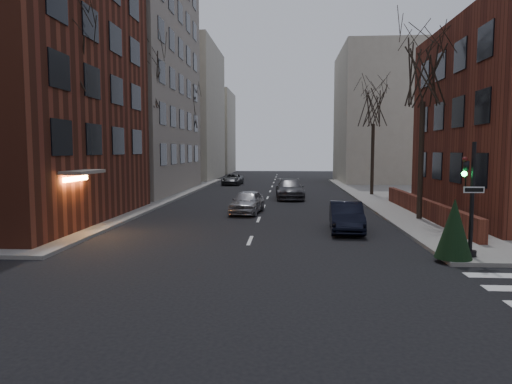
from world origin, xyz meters
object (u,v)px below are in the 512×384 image
at_px(car_lane_silver, 247,202).
at_px(evergreen_shrub, 454,228).
at_px(tree_left_c, 187,110).
at_px(tree_right_b, 374,106).
at_px(parked_sedan, 346,217).
at_px(streetlamp_far, 197,147).
at_px(tree_left_a, 66,52).
at_px(car_lane_gray, 290,189).
at_px(tree_right_a, 424,72).
at_px(tree_left_b, 145,81).
at_px(car_lane_far, 233,179).
at_px(traffic_signal, 470,206).
at_px(streetlamp_near, 137,145).

distance_m(car_lane_silver, evergreen_shrub, 14.43).
height_order(tree_left_c, tree_right_b, tree_left_c).
bearing_deg(parked_sedan, streetlamp_far, 118.10).
relative_size(tree_left_a, tree_right_b, 1.12).
relative_size(streetlamp_far, car_lane_gray, 1.17).
xyz_separation_m(tree_right_a, car_lane_gray, (-6.99, 11.32, -7.25)).
bearing_deg(car_lane_gray, car_lane_silver, -109.55).
height_order(tree_left_c, streetlamp_far, tree_left_c).
relative_size(car_lane_gray, evergreen_shrub, 2.59).
distance_m(tree_right_b, streetlamp_far, 20.01).
bearing_deg(tree_right_b, tree_left_a, -134.36).
bearing_deg(car_lane_gray, tree_right_a, -60.95).
height_order(tree_left_a, tree_left_b, tree_left_b).
bearing_deg(car_lane_far, parked_sedan, -71.23).
height_order(streetlamp_far, car_lane_far, streetlamp_far).
relative_size(traffic_signal, tree_right_b, 0.44).
bearing_deg(evergreen_shrub, tree_left_a, 161.60).
height_order(tree_left_c, streetlamp_near, tree_left_c).
distance_m(car_lane_far, evergreen_shrub, 37.41).
xyz_separation_m(tree_left_c, streetlamp_near, (0.60, -18.00, -3.79)).
distance_m(tree_left_a, tree_right_a, 18.05).
distance_m(tree_left_b, evergreen_shrub, 24.90).
distance_m(streetlamp_far, car_lane_silver, 22.95).
bearing_deg(tree_right_a, tree_right_b, 90.00).
bearing_deg(car_lane_far, streetlamp_near, -97.46).
bearing_deg(car_lane_silver, tree_left_a, -133.17).
bearing_deg(tree_right_a, streetlamp_near, 166.76).
height_order(streetlamp_near, car_lane_gray, streetlamp_near).
xyz_separation_m(car_lane_silver, car_lane_gray, (2.66, 8.78, 0.07)).
height_order(tree_left_a, car_lane_far, tree_left_a).
distance_m(tree_left_b, tree_right_a, 19.35).
height_order(tree_left_a, car_lane_silver, tree_left_a).
bearing_deg(traffic_signal, parked_sedan, 122.30).
xyz_separation_m(tree_right_b, car_lane_gray, (-6.99, -2.68, -6.81)).
bearing_deg(tree_left_b, car_lane_far, 76.86).
relative_size(tree_left_b, car_lane_gray, 2.01).
bearing_deg(traffic_signal, streetlamp_far, 116.06).
distance_m(parked_sedan, car_lane_silver, 7.96).
xyz_separation_m(parked_sedan, car_lane_silver, (-5.27, 5.97, 0.00)).
relative_size(parked_sedan, car_lane_gray, 0.80).
xyz_separation_m(streetlamp_far, evergreen_shrub, (15.50, -33.35, -3.05)).
xyz_separation_m(tree_left_a, car_lane_far, (4.23, 30.11, -7.84)).
distance_m(streetlamp_near, car_lane_far, 22.70).
relative_size(streetlamp_far, car_lane_silver, 1.51).
height_order(car_lane_silver, car_lane_far, car_lane_silver).
height_order(car_lane_far, evergreen_shrub, evergreen_shrub).
relative_size(tree_right_a, streetlamp_far, 1.55).
relative_size(tree_left_b, parked_sedan, 2.52).
bearing_deg(streetlamp_far, tree_right_a, -54.69).
distance_m(streetlamp_far, car_lane_far, 5.54).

